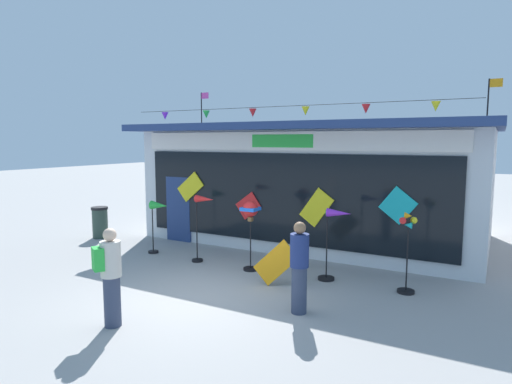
{
  "coord_description": "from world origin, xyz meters",
  "views": [
    {
      "loc": [
        5.15,
        -6.72,
        3.12
      ],
      "look_at": [
        -0.22,
        2.85,
        1.82
      ],
      "focal_mm": 30.68,
      "sensor_mm": 36.0,
      "label": 1
    }
  ],
  "objects_px": {
    "person_mid_plaza": "(110,275)",
    "display_kite_on_ground": "(276,263)",
    "wind_spinner_center_left": "(250,216)",
    "wind_spinner_right": "(407,249)",
    "wind_spinner_center_right": "(334,233)",
    "trash_bin": "(100,222)",
    "kite_shop_building": "(319,181)",
    "wind_spinner_far_left": "(158,212)",
    "person_near_camera": "(299,267)",
    "wind_spinner_left": "(203,212)"
  },
  "relations": [
    {
      "from": "wind_spinner_center_left",
      "to": "wind_spinner_center_right",
      "type": "xyz_separation_m",
      "value": [
        2.02,
        0.2,
        -0.25
      ]
    },
    {
      "from": "wind_spinner_center_right",
      "to": "trash_bin",
      "type": "xyz_separation_m",
      "value": [
        -8.02,
        0.51,
        -0.58
      ]
    },
    {
      "from": "wind_spinner_far_left",
      "to": "display_kite_on_ground",
      "type": "bearing_deg",
      "value": -11.49
    },
    {
      "from": "wind_spinner_center_right",
      "to": "trash_bin",
      "type": "relative_size",
      "value": 1.63
    },
    {
      "from": "kite_shop_building",
      "to": "wind_spinner_center_right",
      "type": "distance_m",
      "value": 4.66
    },
    {
      "from": "wind_spinner_center_left",
      "to": "person_near_camera",
      "type": "bearing_deg",
      "value": -41.56
    },
    {
      "from": "wind_spinner_right",
      "to": "person_near_camera",
      "type": "height_order",
      "value": "wind_spinner_right"
    },
    {
      "from": "wind_spinner_left",
      "to": "trash_bin",
      "type": "distance_m",
      "value": 4.72
    },
    {
      "from": "display_kite_on_ground",
      "to": "wind_spinner_far_left",
      "type": "bearing_deg",
      "value": 168.51
    },
    {
      "from": "wind_spinner_center_right",
      "to": "wind_spinner_right",
      "type": "bearing_deg",
      "value": -1.07
    },
    {
      "from": "wind_spinner_right",
      "to": "wind_spinner_center_left",
      "type": "bearing_deg",
      "value": -177.3
    },
    {
      "from": "kite_shop_building",
      "to": "display_kite_on_ground",
      "type": "distance_m",
      "value": 5.35
    },
    {
      "from": "wind_spinner_left",
      "to": "trash_bin",
      "type": "xyz_separation_m",
      "value": [
        -4.6,
        0.72,
        -0.8
      ]
    },
    {
      "from": "wind_spinner_center_right",
      "to": "wind_spinner_right",
      "type": "xyz_separation_m",
      "value": [
        1.55,
        -0.03,
        -0.17
      ]
    },
    {
      "from": "wind_spinner_right",
      "to": "display_kite_on_ground",
      "type": "bearing_deg",
      "value": -160.5
    },
    {
      "from": "wind_spinner_center_left",
      "to": "wind_spinner_right",
      "type": "xyz_separation_m",
      "value": [
        3.58,
        0.17,
        -0.42
      ]
    },
    {
      "from": "wind_spinner_far_left",
      "to": "wind_spinner_center_right",
      "type": "xyz_separation_m",
      "value": [
        5.0,
        0.11,
        -0.07
      ]
    },
    {
      "from": "wind_spinner_center_left",
      "to": "person_mid_plaza",
      "type": "xyz_separation_m",
      "value": [
        -0.44,
        -3.92,
        -0.45
      ]
    },
    {
      "from": "person_mid_plaza",
      "to": "display_kite_on_ground",
      "type": "relative_size",
      "value": 1.79
    },
    {
      "from": "wind_spinner_far_left",
      "to": "person_near_camera",
      "type": "relative_size",
      "value": 0.88
    },
    {
      "from": "wind_spinner_center_left",
      "to": "person_near_camera",
      "type": "height_order",
      "value": "wind_spinner_center_left"
    },
    {
      "from": "wind_spinner_left",
      "to": "person_near_camera",
      "type": "xyz_separation_m",
      "value": [
        3.47,
        -1.83,
        -0.45
      ]
    },
    {
      "from": "wind_spinner_left",
      "to": "kite_shop_building",
      "type": "bearing_deg",
      "value": 71.76
    },
    {
      "from": "wind_spinner_left",
      "to": "wind_spinner_center_left",
      "type": "distance_m",
      "value": 1.39
    },
    {
      "from": "person_mid_plaza",
      "to": "display_kite_on_ground",
      "type": "bearing_deg",
      "value": -84.81
    },
    {
      "from": "wind_spinner_center_right",
      "to": "wind_spinner_left",
      "type": "bearing_deg",
      "value": -176.4
    },
    {
      "from": "wind_spinner_center_left",
      "to": "person_mid_plaza",
      "type": "height_order",
      "value": "wind_spinner_center_left"
    },
    {
      "from": "trash_bin",
      "to": "wind_spinner_left",
      "type": "bearing_deg",
      "value": -8.93
    },
    {
      "from": "wind_spinner_right",
      "to": "trash_bin",
      "type": "xyz_separation_m",
      "value": [
        -9.57,
        0.54,
        -0.41
      ]
    },
    {
      "from": "kite_shop_building",
      "to": "wind_spinner_right",
      "type": "distance_m",
      "value": 5.55
    },
    {
      "from": "kite_shop_building",
      "to": "wind_spinner_right",
      "type": "height_order",
      "value": "kite_shop_building"
    },
    {
      "from": "kite_shop_building",
      "to": "person_mid_plaza",
      "type": "height_order",
      "value": "kite_shop_building"
    },
    {
      "from": "wind_spinner_left",
      "to": "person_mid_plaza",
      "type": "relative_size",
      "value": 1.04
    },
    {
      "from": "wind_spinner_left",
      "to": "wind_spinner_center_right",
      "type": "relative_size",
      "value": 1.07
    },
    {
      "from": "kite_shop_building",
      "to": "person_near_camera",
      "type": "height_order",
      "value": "kite_shop_building"
    },
    {
      "from": "wind_spinner_right",
      "to": "person_near_camera",
      "type": "distance_m",
      "value": 2.51
    },
    {
      "from": "wind_spinner_center_right",
      "to": "trash_bin",
      "type": "height_order",
      "value": "wind_spinner_center_right"
    },
    {
      "from": "wind_spinner_left",
      "to": "display_kite_on_ground",
      "type": "relative_size",
      "value": 1.85
    },
    {
      "from": "kite_shop_building",
      "to": "trash_bin",
      "type": "bearing_deg",
      "value": -148.83
    },
    {
      "from": "wind_spinner_far_left",
      "to": "trash_bin",
      "type": "relative_size",
      "value": 1.47
    },
    {
      "from": "person_near_camera",
      "to": "wind_spinner_far_left",
      "type": "bearing_deg",
      "value": 166.68
    },
    {
      "from": "wind_spinner_left",
      "to": "wind_spinner_right",
      "type": "bearing_deg",
      "value": 2.14
    },
    {
      "from": "display_kite_on_ground",
      "to": "wind_spinner_center_right",
      "type": "bearing_deg",
      "value": 43.49
    },
    {
      "from": "kite_shop_building",
      "to": "person_mid_plaza",
      "type": "xyz_separation_m",
      "value": [
        -0.49,
        -8.28,
        -0.93
      ]
    },
    {
      "from": "kite_shop_building",
      "to": "display_kite_on_ground",
      "type": "height_order",
      "value": "kite_shop_building"
    },
    {
      "from": "wind_spinner_far_left",
      "to": "wind_spinner_center_right",
      "type": "relative_size",
      "value": 0.9
    },
    {
      "from": "wind_spinner_far_left",
      "to": "wind_spinner_right",
      "type": "xyz_separation_m",
      "value": [
        6.55,
        0.08,
        -0.24
      ]
    },
    {
      "from": "wind_spinner_right",
      "to": "wind_spinner_center_right",
      "type": "bearing_deg",
      "value": 178.93
    },
    {
      "from": "wind_spinner_left",
      "to": "display_kite_on_ground",
      "type": "bearing_deg",
      "value": -16.22
    },
    {
      "from": "person_mid_plaza",
      "to": "display_kite_on_ground",
      "type": "xyz_separation_m",
      "value": [
        1.49,
        3.19,
        -0.38
      ]
    }
  ]
}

